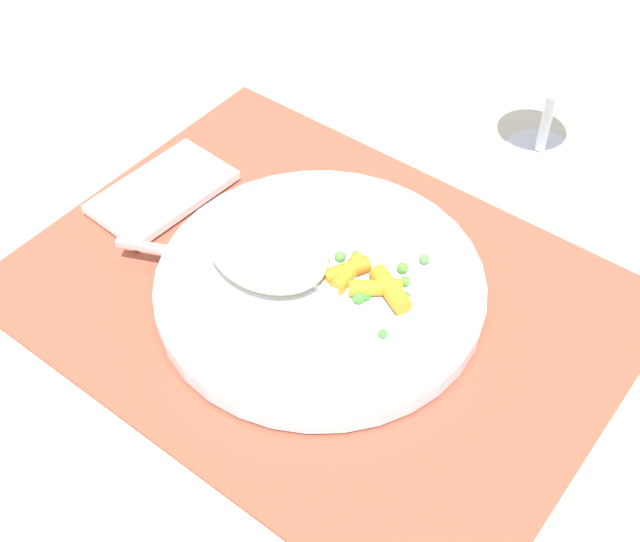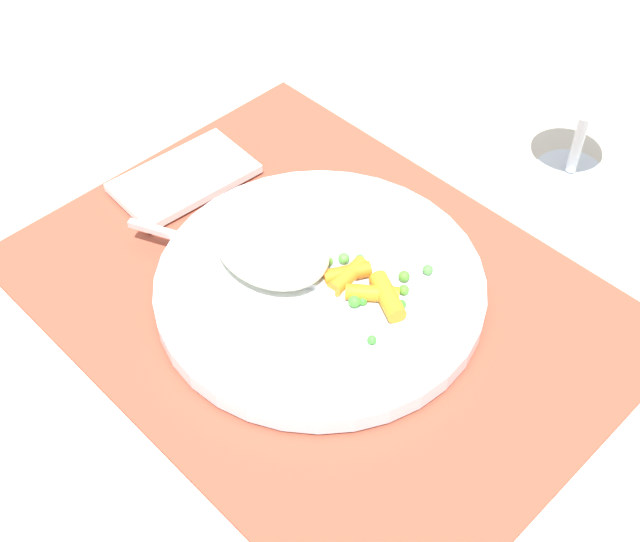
% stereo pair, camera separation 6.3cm
% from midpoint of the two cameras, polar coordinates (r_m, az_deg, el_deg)
% --- Properties ---
extents(ground_plane, '(2.40, 2.40, 0.00)m').
position_cam_midpoint_polar(ground_plane, '(0.70, -2.59, -1.93)').
color(ground_plane, beige).
extents(placemat, '(0.47, 0.36, 0.01)m').
position_cam_midpoint_polar(placemat, '(0.70, -2.60, -1.77)').
color(placemat, '#9E4733').
rests_on(placemat, ground_plane).
extents(plate, '(0.26, 0.26, 0.02)m').
position_cam_midpoint_polar(plate, '(0.69, -2.63, -1.16)').
color(plate, white).
rests_on(plate, placemat).
extents(rice_mound, '(0.10, 0.08, 0.03)m').
position_cam_midpoint_polar(rice_mound, '(0.69, -6.11, 1.24)').
color(rice_mound, beige).
rests_on(rice_mound, plate).
extents(carrot_portion, '(0.08, 0.04, 0.02)m').
position_cam_midpoint_polar(carrot_portion, '(0.67, 0.48, -0.81)').
color(carrot_portion, orange).
rests_on(carrot_portion, plate).
extents(pea_scatter, '(0.09, 0.09, 0.01)m').
position_cam_midpoint_polar(pea_scatter, '(0.68, 1.33, -0.80)').
color(pea_scatter, '#58B647').
rests_on(pea_scatter, plate).
extents(fork, '(0.19, 0.10, 0.01)m').
position_cam_midpoint_polar(fork, '(0.69, -6.45, 0.13)').
color(fork, silver).
rests_on(fork, plate).
extents(wine_glass, '(0.07, 0.07, 0.17)m').
position_cam_midpoint_polar(wine_glass, '(0.78, 13.58, 14.28)').
color(wine_glass, silver).
rests_on(wine_glass, ground_plane).
extents(napkin, '(0.08, 0.13, 0.01)m').
position_cam_midpoint_polar(napkin, '(0.79, -12.64, 5.03)').
color(napkin, white).
rests_on(napkin, placemat).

